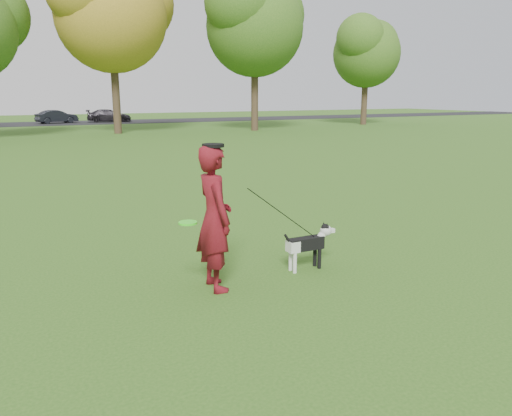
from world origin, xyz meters
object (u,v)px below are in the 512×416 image
dog (309,242)px  car_mid (57,117)px  man (214,218)px  car_right (109,116)px

dog → car_mid: 40.33m
man → dog: man is taller
man → dog: (1.48, 0.06, -0.53)m
man → car_mid: (1.93, 40.40, -0.36)m
car_right → man: bearing=-176.2°
car_mid → car_right: size_ratio=0.88×
dog → car_mid: car_mid is taller
man → car_mid: size_ratio=0.56×
car_right → car_mid: bearing=102.6°
car_mid → car_right: bearing=-106.7°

